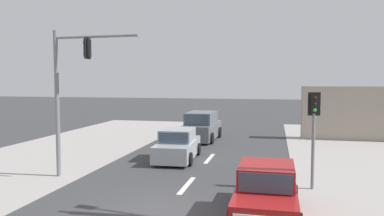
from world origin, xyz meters
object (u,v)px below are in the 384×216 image
at_px(sedan_kerbside_parked, 178,146).
at_px(suv_crossing_left, 202,127).
at_px(traffic_signal_mast, 68,84).
at_px(pedestal_signal_right_kerb, 314,124).
at_px(sedan_oncoming_near, 266,193).

distance_m(sedan_kerbside_parked, suv_crossing_left, 6.32).
bearing_deg(suv_crossing_left, traffic_signal_mast, -107.81).
xyz_separation_m(sedan_kerbside_parked, suv_crossing_left, (0.00, 6.32, 0.18)).
height_order(pedestal_signal_right_kerb, sedan_oncoming_near, pedestal_signal_right_kerb).
xyz_separation_m(traffic_signal_mast, suv_crossing_left, (3.42, 10.65, -2.95)).
bearing_deg(traffic_signal_mast, pedestal_signal_right_kerb, 2.21).
distance_m(traffic_signal_mast, pedestal_signal_right_kerb, 9.67).
distance_m(pedestal_signal_right_kerb, sedan_oncoming_near, 3.92).
bearing_deg(traffic_signal_mast, suv_crossing_left, 72.19).
height_order(traffic_signal_mast, sedan_kerbside_parked, traffic_signal_mast).
distance_m(pedestal_signal_right_kerb, suv_crossing_left, 12.07).
bearing_deg(traffic_signal_mast, sedan_oncoming_near, -19.27).
xyz_separation_m(pedestal_signal_right_kerb, sedan_kerbside_parked, (-6.14, 3.96, -1.71)).
height_order(sedan_kerbside_parked, suv_crossing_left, suv_crossing_left).
bearing_deg(pedestal_signal_right_kerb, sedan_kerbside_parked, 147.18).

